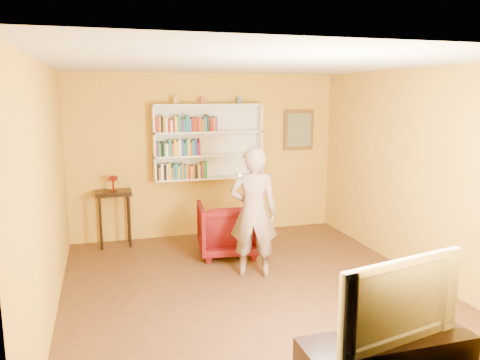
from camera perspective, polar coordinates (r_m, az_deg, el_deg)
name	(u,v)px	position (r m, az deg, el deg)	size (l,w,h in m)	color
room_shell	(253,209)	(5.57, 1.54, -3.61)	(5.30, 5.80, 2.88)	#462A16
bookshelf	(208,142)	(7.77, -3.98, 4.68)	(1.80, 0.29, 1.23)	white
books_row_lower	(183,171)	(7.64, -7.00, 1.04)	(0.83, 0.19, 0.27)	black
books_row_middle	(178,148)	(7.58, -7.55, 3.85)	(0.70, 0.19, 0.27)	#58236B
books_row_upper	(187,124)	(7.57, -6.46, 6.74)	(0.99, 0.19, 0.27)	maroon
ornament_left	(175,100)	(7.57, -7.88, 9.58)	(0.08, 0.08, 0.11)	#A97430
ornament_centre	(202,101)	(7.65, -4.61, 9.61)	(0.07, 0.07, 0.10)	#973B32
ornament_right	(239,101)	(7.81, -0.10, 9.67)	(0.07, 0.07, 0.10)	#43566F
framed_painting	(299,130)	(8.32, 7.16, 6.08)	(0.55, 0.05, 0.70)	#563C18
console_table	(114,201)	(7.56, -15.12, -2.44)	(0.54, 0.41, 0.88)	black
ruby_lustre	(113,180)	(7.50, -15.24, 0.02)	(0.15, 0.15, 0.25)	maroon
armchair	(227,229)	(7.00, -1.54, -5.95)	(0.84, 0.87, 0.79)	#46050B
person	(253,212)	(6.08, 1.65, -3.95)	(0.63, 0.41, 1.71)	#7A6359
game_remote	(238,174)	(5.60, -0.20, 0.68)	(0.04, 0.15, 0.04)	silver
television	(390,297)	(3.85, 17.80, -13.38)	(1.17, 0.15, 0.68)	black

